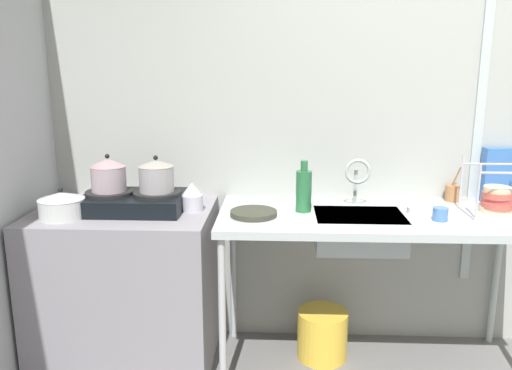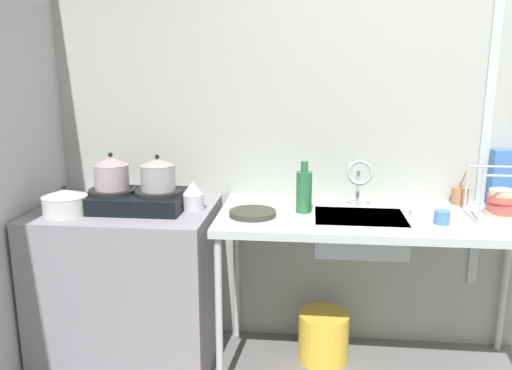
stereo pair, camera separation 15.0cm
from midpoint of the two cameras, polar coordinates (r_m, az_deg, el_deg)
wall_back at (r=3.07m, az=22.47°, el=6.31°), size 5.28×0.10×2.61m
wall_metal_strip at (r=3.05m, az=25.96°, el=8.43°), size 0.05×0.01×2.08m
counter_concrete at (r=2.93m, az=-12.48°, el=-10.82°), size 0.93×0.67×0.88m
counter_sink at (r=2.69m, az=14.95°, el=-4.52°), size 1.62×0.67×0.88m
stove at (r=2.76m, az=-11.75°, el=-1.60°), size 0.52×0.36×0.10m
pot_on_left_burner at (r=2.77m, az=-14.36°, el=1.31°), size 0.18×0.18×0.20m
pot_on_right_burner at (r=2.69m, az=-9.35°, el=1.16°), size 0.18×0.18×0.19m
pot_beside_stove at (r=2.73m, az=-19.11°, el=-1.81°), size 0.23×0.23×0.16m
percolator at (r=2.68m, az=-5.48°, el=-1.25°), size 0.11×0.11×0.15m
sink_basin at (r=2.66m, az=13.05°, el=-5.22°), size 0.45×0.33×0.17m
faucet at (r=2.74m, az=13.02°, el=1.01°), size 0.14×0.08×0.26m
frying_pan at (r=2.57m, az=1.30°, el=-3.18°), size 0.24×0.24×0.03m
dish_rack at (r=2.83m, az=27.23°, el=-2.09°), size 0.32×0.25×0.28m
cup_by_rack at (r=2.62m, az=21.62°, el=-3.37°), size 0.07×0.07×0.06m
small_bowl_on_drainboard at (r=2.71m, az=19.31°, el=-2.99°), size 0.10×0.10×0.04m
bottle_by_sink at (r=2.63m, az=7.02°, el=-0.65°), size 0.08×0.08×0.27m
cereal_box at (r=3.10m, az=27.59°, el=0.72°), size 0.19×0.08×0.30m
utensil_jar at (r=3.03m, az=23.14°, el=-1.11°), size 0.09×0.09×0.20m
bucket_on_floor at (r=3.01m, az=9.02°, el=-16.37°), size 0.28×0.28×0.28m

